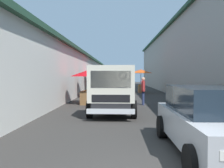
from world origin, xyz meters
name	(u,v)px	position (x,y,z in m)	size (l,w,h in m)	color
ground	(128,99)	(13.50, 0.00, 0.00)	(90.00, 90.00, 0.00)	#33302D
building_left_whitewash	(38,73)	(15.75, 7.39, 1.92)	(49.80, 7.50, 3.82)	silver
building_right_concrete	(219,57)	(15.75, -7.39, 3.21)	(49.80, 7.50, 6.40)	#A39E93
fruit_stall_far_right	(89,77)	(10.33, 2.39, 1.62)	(2.34, 2.34, 2.14)	#9E9EA3
fruit_stall_mid_lane	(100,73)	(18.47, 2.42, 1.90)	(2.88, 2.88, 2.38)	#9E9EA3
fruit_stall_near_left	(96,74)	(14.29, 2.42, 1.83)	(2.38, 2.38, 2.45)	#9E9EA3
fruit_stall_near_right	(141,74)	(19.94, -1.49, 1.80)	(2.29, 2.29, 2.37)	#9E9EA3
hatchback_car	(213,120)	(1.73, -1.40, 0.74)	(3.92, 1.94, 1.45)	#ADAFB5
delivery_truck	(112,91)	(6.55, 0.93, 1.04)	(4.94, 2.02, 2.08)	black
vendor_by_crates	(143,89)	(10.12, -0.74, 0.92)	(0.64, 0.25, 1.60)	navy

